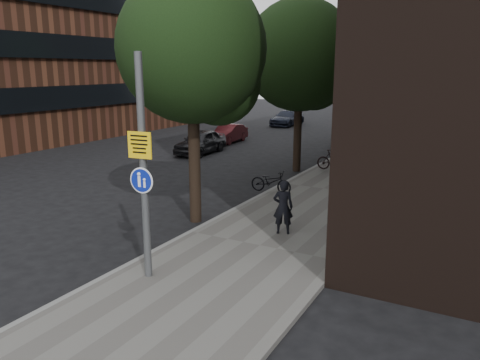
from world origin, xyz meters
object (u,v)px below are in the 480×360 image
Objects in this scene: signpost at (143,169)px; pedestrian at (283,207)px; parked_bike_facade_near at (358,182)px; parked_car_near at (201,142)px.

signpost reaches higher than pedestrian.
pedestrian is 5.68m from parked_bike_facade_near.
signpost is 4.67m from pedestrian.
pedestrian is 0.40× the size of parked_car_near.
parked_car_near is (-9.57, 10.28, -0.23)m from pedestrian.
parked_car_near is (-8.01, 14.34, -1.95)m from signpost.
parked_car_near is at bearing 113.43° from signpost.
parked_bike_facade_near is (0.65, 5.63, -0.38)m from pedestrian.
parked_car_near reaches higher than parked_bike_facade_near.
pedestrian reaches higher than parked_car_near.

